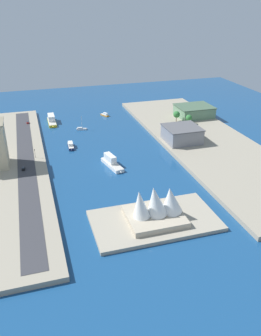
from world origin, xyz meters
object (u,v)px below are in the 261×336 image
at_px(pickup_red, 28,122).
at_px(water_taxi_orange, 105,115).
at_px(sailboat_small_white, 82,129).
at_px(warehouse_low_gray, 182,134).
at_px(opera_landmark, 156,206).
at_px(ferry_white_commuter, 112,162).
at_px(patrol_launch_navy, 71,146).
at_px(suv_black, 23,168).
at_px(terminal_long_green, 194,111).
at_px(traffic_light_waterfront, 35,152).
at_px(ferry_yellow_fast, 52,120).

bearing_deg(pickup_red, water_taxi_orange, -172.30).
height_order(sailboat_small_white, warehouse_low_gray, warehouse_low_gray).
bearing_deg(opera_landmark, ferry_white_commuter, -85.46).
bearing_deg(sailboat_small_white, patrol_launch_navy, 68.33).
relative_size(ferry_white_commuter, opera_landmark, 0.89).
distance_m(suv_black, opera_landmark, 100.04).
height_order(warehouse_low_gray, opera_landmark, opera_landmark).
xyz_separation_m(terminal_long_green, pickup_red, (151.57, -24.07, -4.14)).
bearing_deg(traffic_light_waterfront, terminal_long_green, -160.17).
relative_size(water_taxi_orange, ferry_white_commuter, 0.40).
relative_size(traffic_light_waterfront, opera_landmark, 0.22).
relative_size(water_taxi_orange, suv_black, 2.30).
bearing_deg(ferry_white_commuter, warehouse_low_gray, -160.64).
bearing_deg(ferry_white_commuter, opera_landmark, 94.54).
bearing_deg(terminal_long_green, suv_black, 24.27).
bearing_deg(water_taxi_orange, ferry_white_commuter, 79.23).
bearing_deg(patrol_launch_navy, ferry_white_commuter, 118.71).
bearing_deg(pickup_red, patrol_launch_navy, 116.35).
bearing_deg(ferry_yellow_fast, opera_landmark, 101.68).
bearing_deg(terminal_long_green, traffic_light_waterfront, 19.83).
distance_m(pickup_red, suv_black, 95.36).
bearing_deg(ferry_white_commuter, traffic_light_waterfront, -24.83).
xyz_separation_m(water_taxi_orange, ferry_white_commuter, (21.04, 110.63, 1.56)).
bearing_deg(sailboat_small_white, water_taxi_orange, -130.97).
distance_m(water_taxi_orange, ferry_white_commuter, 112.63).
bearing_deg(traffic_light_waterfront, ferry_yellow_fast, -103.07).
relative_size(terminal_long_green, opera_landmark, 1.13).
bearing_deg(terminal_long_green, water_taxi_orange, -23.39).
height_order(pickup_red, traffic_light_waterfront, traffic_light_waterfront).
relative_size(ferry_white_commuter, terminal_long_green, 0.79).
bearing_deg(traffic_light_waterfront, warehouse_low_gray, 179.43).
relative_size(pickup_red, suv_black, 1.00).
bearing_deg(ferry_yellow_fast, pickup_red, 9.54).
bearing_deg(ferry_yellow_fast, suv_black, 74.46).
xyz_separation_m(traffic_light_waterfront, opera_landmark, (-55.21, 94.19, 2.47)).
bearing_deg(opera_landmark, patrol_launch_navy, -75.99).
xyz_separation_m(warehouse_low_gray, opera_landmark, (56.43, 93.07, 0.90)).
xyz_separation_m(sailboat_small_white, warehouse_low_gray, (-69.66, 55.86, 7.70)).
bearing_deg(sailboat_small_white, terminal_long_green, 179.47).
relative_size(sailboat_small_white, warehouse_low_gray, 0.49).
height_order(water_taxi_orange, ferry_white_commuter, ferry_white_commuter).
relative_size(patrol_launch_navy, traffic_light_waterfront, 2.33).
distance_m(patrol_launch_navy, ferry_white_commuter, 46.38).
bearing_deg(terminal_long_green, patrol_launch_navy, 16.47).
xyz_separation_m(ferry_white_commuter, warehouse_low_gray, (-62.09, -21.82, 6.00)).
bearing_deg(suv_black, water_taxi_orange, -127.00).
bearing_deg(water_taxi_orange, pickup_red, 7.70).
relative_size(sailboat_small_white, patrol_launch_navy, 0.85).
bearing_deg(terminal_long_green, warehouse_low_gray, 55.68).
xyz_separation_m(ferry_yellow_fast, warehouse_low_gray, (-92.74, 82.53, 5.88)).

